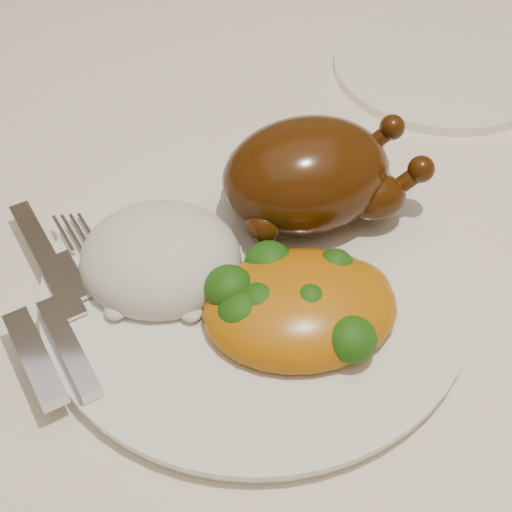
{
  "coord_description": "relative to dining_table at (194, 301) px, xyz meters",
  "views": [
    {
      "loc": [
        0.01,
        -0.39,
        1.15
      ],
      "look_at": [
        0.05,
        -0.08,
        0.8
      ],
      "focal_mm": 50.0,
      "sensor_mm": 36.0,
      "label": 1
    }
  ],
  "objects": [
    {
      "name": "dining_table",
      "position": [
        0.0,
        0.0,
        0.0
      ],
      "size": [
        1.6,
        0.9,
        0.76
      ],
      "color": "brown",
      "rests_on": "floor"
    },
    {
      "name": "tablecloth",
      "position": [
        0.0,
        0.0,
        0.07
      ],
      "size": [
        1.73,
        1.03,
        0.18
      ],
      "color": "white",
      "rests_on": "dining_table"
    },
    {
      "name": "dinner_plate",
      "position": [
        0.05,
        -0.08,
        0.11
      ],
      "size": [
        0.36,
        0.36,
        0.01
      ],
      "primitive_type": "cylinder",
      "rotation": [
        0.0,
        0.0,
        -0.27
      ],
      "color": "white",
      "rests_on": "tablecloth"
    },
    {
      "name": "side_plate",
      "position": [
        0.25,
        0.17,
        0.11
      ],
      "size": [
        0.23,
        0.23,
        0.01
      ],
      "primitive_type": "cylinder",
      "rotation": [
        0.0,
        0.0,
        -0.17
      ],
      "color": "white",
      "rests_on": "tablecloth"
    },
    {
      "name": "roast_chicken",
      "position": [
        0.09,
        -0.02,
        0.15
      ],
      "size": [
        0.16,
        0.11,
        0.08
      ],
      "rotation": [
        0.0,
        0.0,
        0.17
      ],
      "color": "#442107",
      "rests_on": "dinner_plate"
    },
    {
      "name": "rice_mound",
      "position": [
        -0.02,
        -0.06,
        0.13
      ],
      "size": [
        0.13,
        0.12,
        0.06
      ],
      "rotation": [
        0.0,
        0.0,
        -0.16
      ],
      "color": "white",
      "rests_on": "dinner_plate"
    },
    {
      "name": "mac_and_cheese",
      "position": [
        0.07,
        -0.11,
        0.13
      ],
      "size": [
        0.13,
        0.1,
        0.05
      ],
      "rotation": [
        0.0,
        0.0,
        0.01
      ],
      "color": "orange",
      "rests_on": "dinner_plate"
    },
    {
      "name": "cutlery",
      "position": [
        -0.09,
        -0.1,
        0.12
      ],
      "size": [
        0.07,
        0.18,
        0.01
      ],
      "rotation": [
        0.0,
        0.0,
        0.41
      ],
      "color": "silver",
      "rests_on": "dinner_plate"
    }
  ]
}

